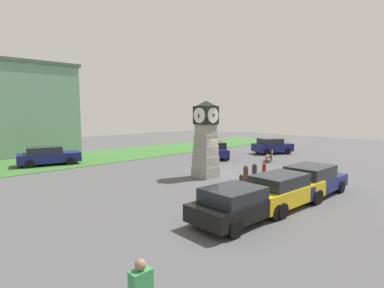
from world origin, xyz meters
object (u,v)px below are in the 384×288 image
car_silver_hatch (216,150)px  bollard_near_tower (264,169)px  clock_tower (206,141)px  bollard_mid_row (254,172)px  bench (270,155)px  car_by_building (312,180)px  car_near_tower (282,190)px  car_navy_sedan (237,204)px  car_end_of_row (272,146)px  bollard_end_row (241,183)px  bollard_far_row (246,175)px  car_far_lot (48,156)px

car_silver_hatch → bollard_near_tower: bearing=-116.6°
clock_tower → car_silver_hatch: clock_tower is taller
bollard_mid_row → bench: bearing=24.0°
car_silver_hatch → bench: size_ratio=2.57×
bollard_near_tower → bench: bearing=27.3°
car_by_building → car_near_tower: bearing=179.1°
car_navy_sedan → bollard_near_tower: bearing=25.4°
clock_tower → car_end_of_row: bearing=11.8°
car_end_of_row → bollard_end_row: bearing=-155.3°
bollard_near_tower → car_silver_hatch: bearing=63.4°
bollard_far_row → car_end_of_row: (12.56, 5.74, 0.21)m
car_silver_hatch → bollard_far_row: bearing=-129.5°
bollard_far_row → car_by_building: (0.77, -3.50, 0.19)m
car_navy_sedan → car_near_tower: (2.92, -0.28, 0.05)m
bollard_near_tower → bollard_mid_row: size_ratio=0.80×
bollard_mid_row → car_by_building: bearing=-97.7°
clock_tower → bollard_far_row: clock_tower is taller
car_end_of_row → bench: 4.94m
bollard_mid_row → car_far_lot: size_ratio=0.22×
car_by_building → car_end_of_row: size_ratio=1.04×
bollard_end_row → car_navy_sedan: bearing=-146.0°
car_near_tower → car_end_of_row: bearing=32.0°
car_by_building → bollard_near_tower: bearing=62.6°
bollard_near_tower → car_navy_sedan: (-7.96, -3.77, 0.29)m
bollard_end_row → bench: 10.29m
bollard_end_row → bollard_near_tower: bearing=16.1°
bench → bollard_far_row: bearing=-157.8°
car_by_building → car_far_lot: bearing=109.7°
bollard_near_tower → car_near_tower: 6.48m
bollard_mid_row → clock_tower: bearing=113.8°
car_navy_sedan → car_by_building: size_ratio=0.92×
bollard_end_row → car_navy_sedan: (-3.81, -2.57, 0.26)m
car_silver_hatch → bench: car_silver_hatch is taller
car_by_building → car_far_lot: car_by_building is taller
car_navy_sedan → bench: 14.83m
car_far_lot → bollard_mid_row: bearing=-64.0°
car_by_building → bench: 10.15m
bollard_near_tower → car_near_tower: bearing=-141.2°
car_navy_sedan → car_end_of_row: bearing=26.8°
bollard_near_tower → bollard_far_row: 2.96m
bollard_far_row → bollard_end_row: (-1.25, -0.60, -0.12)m
clock_tower → bollard_end_row: size_ratio=5.34×
bollard_end_row → car_end_of_row: 15.21m
bollard_end_row → car_end_of_row: bearing=24.7°
bollard_end_row → car_near_tower: car_near_tower is taller
bollard_end_row → car_navy_sedan: 4.61m
car_near_tower → car_end_of_row: (14.71, 9.20, 0.02)m
bollard_far_row → car_by_building: car_by_building is taller
bench → car_navy_sedan: bearing=-153.9°
clock_tower → car_far_lot: (-5.75, 11.53, -1.59)m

